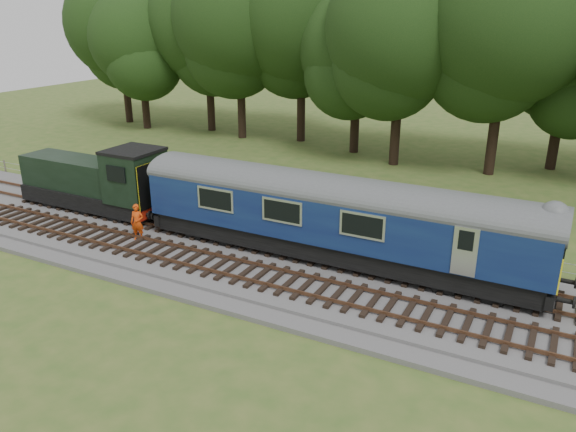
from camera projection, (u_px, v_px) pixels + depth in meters
The scene contains 9 objects.
ground at pixel (279, 269), 24.78m from camera, with size 120.00×120.00×0.00m, color #3B5A21.
ballast at pixel (279, 265), 24.72m from camera, with size 70.00×7.00×0.35m, color #4C4C4F.
track_north at pixel (293, 249), 25.80m from camera, with size 67.20×2.40×0.21m.
track_south at pixel (260, 275), 23.31m from camera, with size 67.20×2.40×0.21m.
fence at pixel (321, 235), 28.52m from camera, with size 64.00×0.12×1.00m, color #6B6054, non-canonical shape.
tree_line at pixel (415, 158), 43.05m from camera, with size 70.00×8.00×18.00m, color black, non-canonical shape.
dmu_railcar at pixel (334, 211), 24.17m from camera, with size 18.05×2.86×3.88m.
shunter_loco at pixel (98, 182), 30.44m from camera, with size 8.92×2.60×3.38m.
worker at pixel (137, 222), 26.75m from camera, with size 0.65×0.43×1.78m, color #E4410C.
Camera 1 is at (10.76, -19.66, 10.84)m, focal length 35.00 mm.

